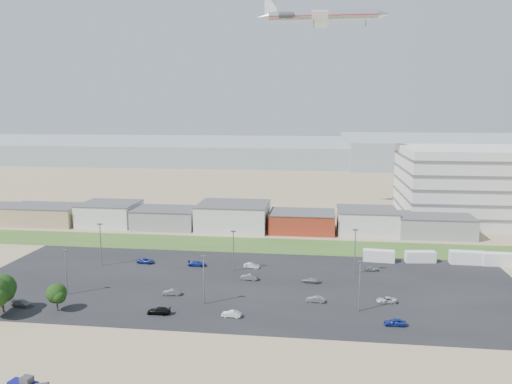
% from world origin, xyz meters
% --- Properties ---
extents(ground, '(700.00, 700.00, 0.00)m').
position_xyz_m(ground, '(0.00, 0.00, 0.00)').
color(ground, '#927A5D').
rests_on(ground, ground).
extents(parking_lot, '(120.00, 50.00, 0.01)m').
position_xyz_m(parking_lot, '(5.00, 20.00, 0.01)').
color(parking_lot, black).
rests_on(parking_lot, ground).
extents(grass_strip, '(160.00, 16.00, 0.02)m').
position_xyz_m(grass_strip, '(0.00, 52.00, 0.01)').
color(grass_strip, '#3A5921').
rests_on(grass_strip, ground).
extents(hills_backdrop, '(700.00, 200.00, 9.00)m').
position_xyz_m(hills_backdrop, '(40.00, 315.00, 4.50)').
color(hills_backdrop, gray).
rests_on(hills_backdrop, ground).
extents(building_row, '(170.00, 20.00, 8.00)m').
position_xyz_m(building_row, '(-17.00, 71.00, 4.00)').
color(building_row, silver).
rests_on(building_row, ground).
extents(box_trailer_a, '(7.88, 3.05, 2.89)m').
position_xyz_m(box_trailer_a, '(36.30, 40.74, 1.44)').
color(box_trailer_a, silver).
rests_on(box_trailer_a, ground).
extents(box_trailer_b, '(7.60, 3.22, 2.76)m').
position_xyz_m(box_trailer_b, '(46.55, 41.44, 1.38)').
color(box_trailer_b, silver).
rests_on(box_trailer_b, ground).
extents(box_trailer_c, '(8.48, 2.91, 3.15)m').
position_xyz_m(box_trailer_c, '(57.79, 41.42, 1.57)').
color(box_trailer_c, silver).
rests_on(box_trailer_c, ground).
extents(box_trailer_d, '(8.26, 2.72, 3.08)m').
position_xyz_m(box_trailer_d, '(65.25, 41.09, 1.54)').
color(box_trailer_d, silver).
rests_on(box_trailer_d, ground).
extents(tree_right, '(5.62, 5.62, 8.43)m').
position_xyz_m(tree_right, '(-37.35, -1.16, 4.21)').
color(tree_right, black).
rests_on(tree_right, ground).
extents(tree_near, '(4.04, 4.04, 6.06)m').
position_xyz_m(tree_near, '(-27.66, 0.89, 3.03)').
color(tree_near, black).
rests_on(tree_near, ground).
extents(lightpole_front_l, '(1.12, 0.47, 9.52)m').
position_xyz_m(lightpole_front_l, '(-30.02, 9.17, 4.76)').
color(lightpole_front_l, slate).
rests_on(lightpole_front_l, ground).
extents(lightpole_front_m, '(1.15, 0.48, 9.79)m').
position_xyz_m(lightpole_front_m, '(-0.82, 7.66, 4.90)').
color(lightpole_front_m, slate).
rests_on(lightpole_front_m, ground).
extents(lightpole_front_r, '(1.15, 0.48, 9.75)m').
position_xyz_m(lightpole_front_r, '(28.98, 7.95, 4.88)').
color(lightpole_front_r, slate).
rests_on(lightpole_front_r, ground).
extents(lightpole_back_l, '(1.24, 0.52, 10.52)m').
position_xyz_m(lightpole_back_l, '(-31.32, 28.48, 5.26)').
color(lightpole_back_l, slate).
rests_on(lightpole_back_l, ground).
extents(lightpole_back_m, '(1.14, 0.48, 9.70)m').
position_xyz_m(lightpole_back_m, '(1.37, 28.64, 4.85)').
color(lightpole_back_m, slate).
rests_on(lightpole_back_m, ground).
extents(lightpole_back_r, '(1.24, 0.52, 10.56)m').
position_xyz_m(lightpole_back_r, '(29.59, 30.25, 5.28)').
color(lightpole_back_r, slate).
rests_on(lightpole_back_r, ground).
extents(airliner, '(45.77, 31.29, 13.49)m').
position_xyz_m(airliner, '(21.21, 97.42, 69.75)').
color(airliner, silver).
extents(parked_car_0, '(4.11, 2.28, 1.09)m').
position_xyz_m(parked_car_0, '(34.70, 12.95, 0.54)').
color(parked_car_0, silver).
rests_on(parked_car_0, ground).
extents(parked_car_1, '(3.70, 1.56, 1.19)m').
position_xyz_m(parked_car_1, '(20.83, 11.47, 0.59)').
color(parked_car_1, '#A5A5AA').
rests_on(parked_car_1, ground).
extents(parked_car_2, '(3.88, 1.66, 1.30)m').
position_xyz_m(parked_car_2, '(34.85, 2.19, 0.65)').
color(parked_car_2, navy).
rests_on(parked_car_2, ground).
extents(parked_car_3, '(4.41, 1.81, 1.28)m').
position_xyz_m(parked_car_3, '(-8.10, 1.83, 0.64)').
color(parked_car_3, black).
rests_on(parked_car_3, ground).
extents(parked_car_4, '(3.84, 1.71, 1.23)m').
position_xyz_m(parked_car_4, '(-8.55, 11.48, 0.61)').
color(parked_car_4, '#595B5E').
rests_on(parked_car_4, ground).
extents(parked_car_6, '(4.54, 1.89, 1.31)m').
position_xyz_m(parked_car_6, '(-8.10, 31.12, 0.66)').
color(parked_car_6, navy).
rests_on(parked_car_6, ground).
extents(parked_car_7, '(4.09, 1.80, 1.30)m').
position_xyz_m(parked_car_7, '(5.90, 22.78, 0.65)').
color(parked_car_7, '#595B5E').
rests_on(parked_car_7, ground).
extents(parked_car_8, '(3.42, 1.75, 1.12)m').
position_xyz_m(parked_car_8, '(33.77, 32.71, 0.56)').
color(parked_car_8, '#A5A5AA').
rests_on(parked_car_8, ground).
extents(parked_car_9, '(4.48, 2.44, 1.19)m').
position_xyz_m(parked_car_9, '(-21.35, 31.73, 0.60)').
color(parked_car_9, navy).
rests_on(parked_car_9, ground).
extents(parked_car_10, '(4.51, 2.26, 1.26)m').
position_xyz_m(parked_car_10, '(-35.66, 2.09, 0.63)').
color(parked_car_10, '#595B5E').
rests_on(parked_car_10, ground).
extents(parked_car_11, '(3.83, 1.64, 1.23)m').
position_xyz_m(parked_car_11, '(5.32, 31.25, 0.61)').
color(parked_car_11, silver).
rests_on(parked_car_11, ground).
extents(parked_car_12, '(4.14, 2.06, 1.15)m').
position_xyz_m(parked_car_12, '(19.43, 22.68, 0.58)').
color(parked_car_12, '#A5A5AA').
rests_on(parked_car_12, ground).
extents(parked_car_13, '(3.67, 1.49, 1.19)m').
position_xyz_m(parked_car_13, '(5.57, 2.23, 0.59)').
color(parked_car_13, silver).
rests_on(parked_car_13, ground).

